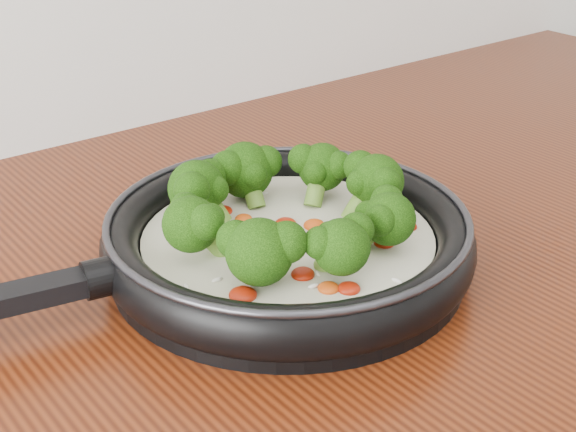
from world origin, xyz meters
TOP-DOWN VIEW (x-y plane):
  - skillet at (-0.08, 1.10)m, footprint 0.51×0.36m

SIDE VIEW (x-z plane):
  - skillet at x=-0.08m, z-range 0.89..0.98m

